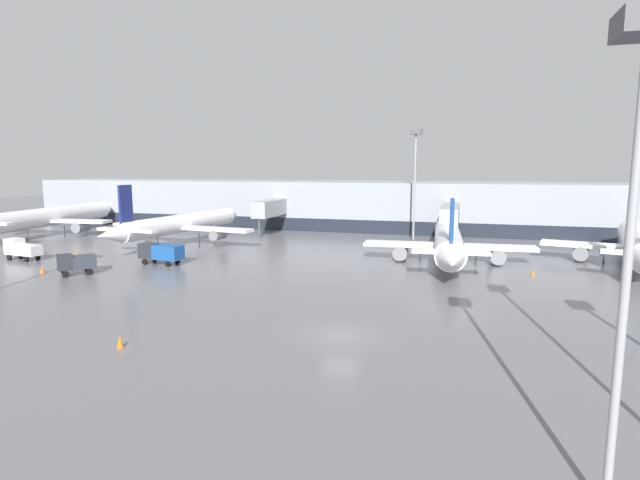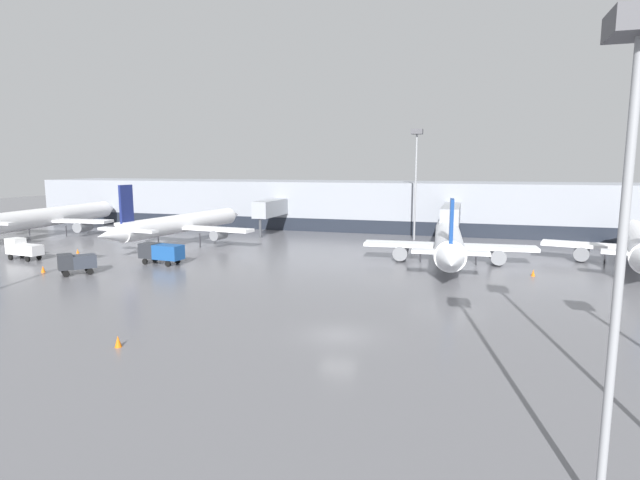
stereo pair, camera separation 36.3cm
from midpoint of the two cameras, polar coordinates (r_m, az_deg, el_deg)
ground_plane at (r=36.15m, az=2.07°, el=-10.83°), size 320.00×320.00×0.00m
terminal_building at (r=95.61m, az=11.26°, el=3.82°), size 160.00×31.96×9.00m
parked_jet_0 at (r=63.94m, az=14.29°, el=-0.14°), size 20.99×33.10×8.61m
parked_jet_1 at (r=98.51m, az=-28.76°, el=2.30°), size 22.95×38.04×9.50m
parked_jet_2 at (r=78.38m, az=-15.89°, el=1.78°), size 24.46×32.02×9.52m
parked_jet_4 at (r=71.26m, az=32.42°, el=-0.36°), size 21.59×33.19×9.86m
service_truck_0 at (r=74.47m, az=-31.04°, el=-0.84°), size 5.21×2.28×2.72m
service_truck_1 at (r=61.41m, az=-26.25°, el=-2.30°), size 3.82×4.01×2.40m
service_truck_3 at (r=64.00m, az=-17.86°, el=-1.30°), size 5.73×2.52×2.52m
traffic_cone_0 at (r=76.57m, az=-26.18°, el=-1.17°), size 0.38×0.38×0.59m
traffic_cone_1 at (r=36.29m, az=-22.14°, el=-10.73°), size 0.46×0.46×0.79m
traffic_cone_2 at (r=59.50m, az=23.01°, el=-3.45°), size 0.44×0.44×0.73m
traffic_cone_3 at (r=64.59m, az=-29.29°, el=-2.95°), size 0.46×0.46×0.77m
apron_light_mast_2 at (r=18.59m, az=32.30°, el=11.26°), size 1.80×1.80×16.59m
apron_light_mast_3 at (r=82.20m, az=10.74°, el=9.79°), size 1.80×1.80×17.76m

